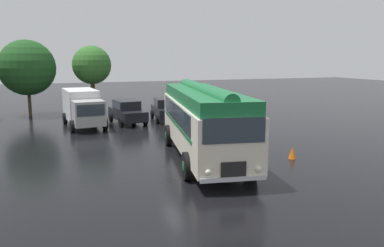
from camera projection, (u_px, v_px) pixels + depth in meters
name	position (u px, v px, depth m)	size (l,w,h in m)	color
ground_plane	(194.00, 164.00, 16.81)	(120.00, 120.00, 0.00)	black
vintage_bus	(203.00, 118.00, 17.51)	(4.14, 10.36, 3.49)	silver
car_near_left	(127.00, 112.00, 27.12)	(2.35, 4.38, 1.66)	black
car_mid_left	(166.00, 109.00, 28.41)	(2.27, 4.35, 1.66)	black
car_mid_right	(197.00, 108.00, 29.28)	(2.37, 4.39, 1.66)	#4C5156
box_van	(83.00, 107.00, 25.90)	(2.74, 5.92, 2.50)	silver
tree_left_of_centre	(27.00, 67.00, 30.22)	(4.49, 4.49, 6.16)	#4C3823
tree_centre	(93.00, 65.00, 32.09)	(3.31, 3.28, 5.74)	#4C3823
traffic_cone	(292.00, 153.00, 17.60)	(0.36, 0.36, 0.55)	orange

